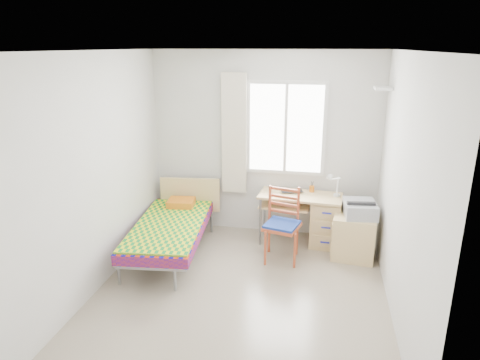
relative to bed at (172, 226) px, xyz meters
name	(u,v)px	position (x,y,z in m)	size (l,w,h in m)	color
floor	(240,292)	(1.07, -0.77, -0.39)	(3.50, 3.50, 0.00)	#BCAD93
ceiling	(241,51)	(1.07, -0.77, 2.21)	(3.50, 3.50, 0.00)	white
wall_back	(264,145)	(1.07, 0.98, 0.91)	(3.20, 3.20, 0.00)	silver
wall_left	(98,174)	(-0.53, -0.77, 0.91)	(3.50, 3.50, 0.00)	silver
wall_right	(404,192)	(2.67, -0.77, 0.91)	(3.50, 3.50, 0.00)	silver
window	(286,129)	(1.37, 0.96, 1.16)	(1.10, 0.04, 1.30)	white
curtain	(234,134)	(0.65, 0.91, 1.06)	(0.35, 0.05, 1.70)	#F7E6CC
floating_shelf	(383,88)	(2.56, 0.63, 1.76)	(0.20, 0.32, 0.03)	white
bed	(172,226)	(0.00, 0.00, 0.00)	(1.04, 1.91, 0.79)	gray
desk	(321,218)	(1.91, 0.67, 0.00)	(1.15, 0.59, 0.70)	#DEAF74
chair	(283,220)	(1.44, 0.14, 0.14)	(0.49, 0.49, 0.95)	#AC4521
cabinet	(354,237)	(2.34, 0.35, -0.10)	(0.58, 0.53, 0.57)	#DEB771
printer	(360,208)	(2.39, 0.37, 0.29)	(0.43, 0.49, 0.19)	#A4A6AC
laptop	(293,193)	(1.51, 0.70, 0.32)	(0.30, 0.19, 0.02)	black
pen_cup	(312,189)	(1.77, 0.83, 0.36)	(0.07, 0.07, 0.09)	orange
task_lamp	(333,183)	(2.05, 0.60, 0.53)	(0.21, 0.30, 0.36)	white
book	(282,202)	(1.37, 0.65, 0.20)	(0.16, 0.21, 0.02)	gray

